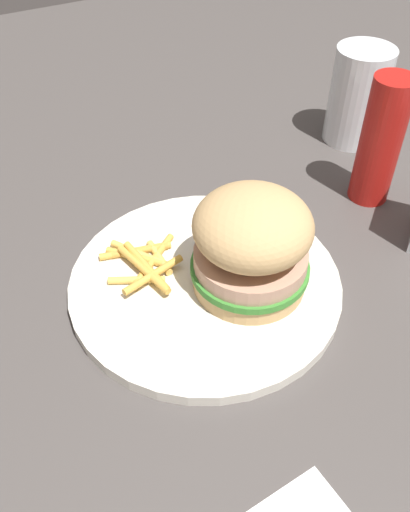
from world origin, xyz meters
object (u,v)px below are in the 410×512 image
at_px(plate, 205,283).
at_px(sandwich, 252,244).
at_px(ketchup_bottle, 381,141).
at_px(drink_glass, 357,102).
at_px(fries_pile, 144,262).

xyz_separation_m(plate, sandwich, (-0.02, -0.03, 0.06)).
bearing_deg(ketchup_bottle, drink_glass, -29.11).
bearing_deg(sandwich, drink_glass, -56.40).
relative_size(fries_pile, drink_glass, 0.79).
height_order(drink_glass, ketchup_bottle, ketchup_bottle).
bearing_deg(fries_pile, sandwich, -129.99).
bearing_deg(plate, fries_pile, 45.84).
bearing_deg(ketchup_bottle, fries_pile, 89.64).
bearing_deg(plate, ketchup_bottle, -80.03).
bearing_deg(sandwich, fries_pile, 50.01).
xyz_separation_m(plate, fries_pile, (0.04, 0.04, 0.01)).
height_order(sandwich, ketchup_bottle, ketchup_bottle).
distance_m(drink_glass, ketchup_bottle, 0.12).
distance_m(sandwich, ketchup_bottle, 0.21).
bearing_deg(drink_glass, fries_pile, 107.49).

